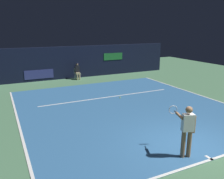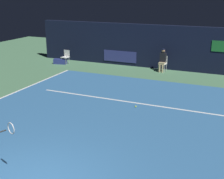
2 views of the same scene
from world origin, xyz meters
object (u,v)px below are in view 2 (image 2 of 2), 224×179
(line_judge_on_chair, at_px, (163,60))
(courtside_chair_near, at_px, (66,56))
(tennis_ball, at_px, (136,106))
(equipment_bag, at_px, (60,61))

(line_judge_on_chair, xyz_separation_m, courtside_chair_near, (-6.23, -0.54, -0.18))
(line_judge_on_chair, height_order, tennis_ball, line_judge_on_chair)
(courtside_chair_near, relative_size, equipment_bag, 1.05)
(courtside_chair_near, relative_size, tennis_ball, 12.94)
(courtside_chair_near, height_order, tennis_ball, courtside_chair_near)
(courtside_chair_near, bearing_deg, tennis_ball, -39.87)
(line_judge_on_chair, height_order, equipment_bag, line_judge_on_chair)
(line_judge_on_chair, relative_size, equipment_bag, 1.57)
(line_judge_on_chair, bearing_deg, courtside_chair_near, -175.07)
(line_judge_on_chair, xyz_separation_m, tennis_ball, (0.60, -6.24, -0.64))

